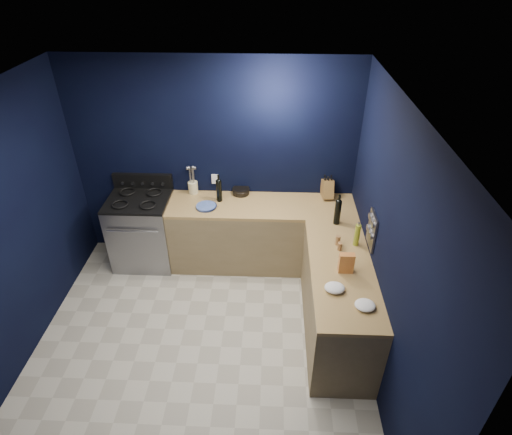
# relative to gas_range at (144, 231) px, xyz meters

# --- Properties ---
(floor) EXTENTS (3.50, 3.50, 0.02)m
(floor) POSITION_rel_gas_range_xyz_m (0.93, -1.42, -0.47)
(floor) COLOR #B4AE9E
(floor) RESTS_ON ground
(ceiling) EXTENTS (3.50, 3.50, 0.02)m
(ceiling) POSITION_rel_gas_range_xyz_m (0.93, -1.42, 2.15)
(ceiling) COLOR silver
(ceiling) RESTS_ON ground
(wall_back) EXTENTS (3.50, 0.02, 2.60)m
(wall_back) POSITION_rel_gas_range_xyz_m (0.93, 0.34, 0.84)
(wall_back) COLOR black
(wall_back) RESTS_ON ground
(wall_right) EXTENTS (0.02, 3.50, 2.60)m
(wall_right) POSITION_rel_gas_range_xyz_m (2.69, -1.42, 0.84)
(wall_right) COLOR black
(wall_right) RESTS_ON ground
(cab_back) EXTENTS (2.30, 0.63, 0.86)m
(cab_back) POSITION_rel_gas_range_xyz_m (1.53, 0.02, -0.03)
(cab_back) COLOR olive
(cab_back) RESTS_ON floor
(top_back) EXTENTS (2.30, 0.63, 0.04)m
(top_back) POSITION_rel_gas_range_xyz_m (1.53, 0.02, 0.42)
(top_back) COLOR brown
(top_back) RESTS_ON cab_back
(cab_right) EXTENTS (0.63, 1.67, 0.86)m
(cab_right) POSITION_rel_gas_range_xyz_m (2.37, -1.13, -0.03)
(cab_right) COLOR olive
(cab_right) RESTS_ON floor
(top_right) EXTENTS (0.63, 1.67, 0.04)m
(top_right) POSITION_rel_gas_range_xyz_m (2.37, -1.13, 0.42)
(top_right) COLOR brown
(top_right) RESTS_ON cab_right
(gas_range) EXTENTS (0.76, 0.66, 0.92)m
(gas_range) POSITION_rel_gas_range_xyz_m (0.00, 0.00, 0.00)
(gas_range) COLOR gray
(gas_range) RESTS_ON floor
(oven_door) EXTENTS (0.59, 0.02, 0.42)m
(oven_door) POSITION_rel_gas_range_xyz_m (0.00, -0.32, -0.01)
(oven_door) COLOR black
(oven_door) RESTS_ON gas_range
(cooktop) EXTENTS (0.76, 0.66, 0.03)m
(cooktop) POSITION_rel_gas_range_xyz_m (0.00, 0.00, 0.48)
(cooktop) COLOR black
(cooktop) RESTS_ON gas_range
(backguard) EXTENTS (0.76, 0.06, 0.20)m
(backguard) POSITION_rel_gas_range_xyz_m (0.00, 0.30, 0.58)
(backguard) COLOR black
(backguard) RESTS_ON gas_range
(spice_panel) EXTENTS (0.02, 0.28, 0.38)m
(spice_panel) POSITION_rel_gas_range_xyz_m (2.67, -0.87, 0.72)
(spice_panel) COLOR gray
(spice_panel) RESTS_ON wall_right
(wall_outlet) EXTENTS (0.09, 0.02, 0.13)m
(wall_outlet) POSITION_rel_gas_range_xyz_m (0.93, 0.32, 0.62)
(wall_outlet) COLOR white
(wall_outlet) RESTS_ON wall_back
(plate_stack) EXTENTS (0.31, 0.31, 0.03)m
(plate_stack) POSITION_rel_gas_range_xyz_m (0.86, -0.08, 0.46)
(plate_stack) COLOR #375A8D
(plate_stack) RESTS_ON top_back
(ramekin) EXTENTS (0.10, 0.10, 0.03)m
(ramekin) POSITION_rel_gas_range_xyz_m (0.66, 0.27, 0.46)
(ramekin) COLOR white
(ramekin) RESTS_ON top_back
(utensil_crock) EXTENTS (0.16, 0.16, 0.15)m
(utensil_crock) POSITION_rel_gas_range_xyz_m (0.65, 0.27, 0.52)
(utensil_crock) COLOR beige
(utensil_crock) RESTS_ON top_back
(wine_bottle_back) EXTENTS (0.07, 0.07, 0.28)m
(wine_bottle_back) POSITION_rel_gas_range_xyz_m (1.00, 0.09, 0.58)
(wine_bottle_back) COLOR black
(wine_bottle_back) RESTS_ON top_back
(lemon_basket) EXTENTS (0.26, 0.26, 0.08)m
(lemon_basket) POSITION_rel_gas_range_xyz_m (1.26, 0.27, 0.48)
(lemon_basket) COLOR black
(lemon_basket) RESTS_ON top_back
(knife_block) EXTENTS (0.16, 0.28, 0.29)m
(knife_block) POSITION_rel_gas_range_xyz_m (2.35, 0.24, 0.56)
(knife_block) COLOR brown
(knife_block) RESTS_ON top_back
(wine_bottle_right) EXTENTS (0.09, 0.09, 0.29)m
(wine_bottle_right) POSITION_rel_gas_range_xyz_m (2.40, -0.35, 0.59)
(wine_bottle_right) COLOR black
(wine_bottle_right) RESTS_ON top_right
(oil_bottle) EXTENTS (0.07, 0.07, 0.25)m
(oil_bottle) POSITION_rel_gas_range_xyz_m (2.56, -0.75, 0.57)
(oil_bottle) COLOR olive
(oil_bottle) RESTS_ON top_right
(spice_jar_near) EXTENTS (0.07, 0.07, 0.11)m
(spice_jar_near) POSITION_rel_gas_range_xyz_m (2.36, -0.75, 0.50)
(spice_jar_near) COLOR olive
(spice_jar_near) RESTS_ON top_right
(spice_jar_far) EXTENTS (0.06, 0.06, 0.09)m
(spice_jar_far) POSITION_rel_gas_range_xyz_m (2.37, -0.84, 0.49)
(spice_jar_far) COLOR olive
(spice_jar_far) RESTS_ON top_right
(crouton_bag) EXTENTS (0.15, 0.07, 0.21)m
(crouton_bag) POSITION_rel_gas_range_xyz_m (2.39, -1.18, 0.55)
(crouton_bag) COLOR #A71D29
(crouton_bag) RESTS_ON top_right
(towel_front) EXTENTS (0.20, 0.17, 0.07)m
(towel_front) POSITION_rel_gas_range_xyz_m (2.25, -1.46, 0.47)
(towel_front) COLOR white
(towel_front) RESTS_ON top_right
(towel_end) EXTENTS (0.23, 0.22, 0.06)m
(towel_end) POSITION_rel_gas_range_xyz_m (2.49, -1.66, 0.47)
(towel_end) COLOR white
(towel_end) RESTS_ON top_right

